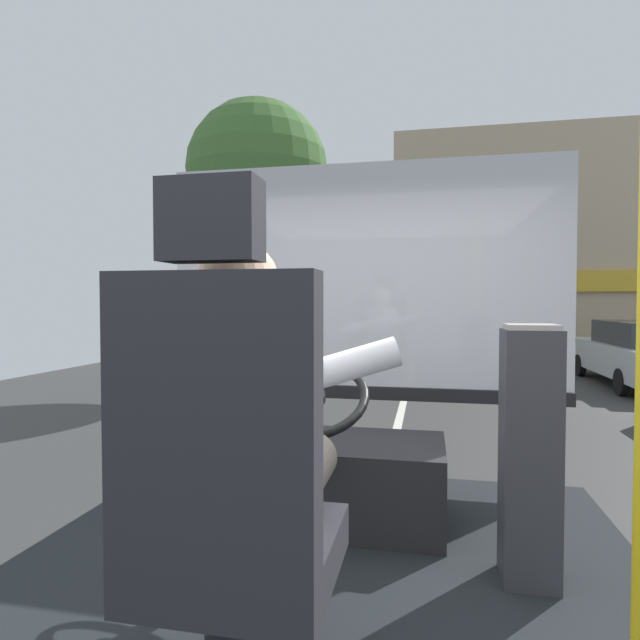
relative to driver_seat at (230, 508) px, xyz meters
The scene contains 8 objects.
ground 9.37m from the driver_seat, 89.65° to the left, with size 18.00×44.00×0.06m.
driver_seat is the anchor object (origin of this frame).
bus_driver 0.21m from the driver_seat, 90.00° to the left, with size 0.80×0.61×0.74m.
steering_console 1.37m from the driver_seat, 90.00° to the left, with size 1.10×0.99×0.83m.
fare_box 1.26m from the driver_seat, 47.61° to the left, with size 0.21×0.21×0.99m.
windshield_panel 2.15m from the driver_seat, 88.46° to the left, with size 2.50×0.08×1.48m.
street_tree 9.69m from the driver_seat, 107.97° to the left, with size 2.78×2.78×5.72m.
shop_building 18.33m from the driver_seat, 73.04° to the left, with size 11.77×5.08×6.94m.
Camera 1 is at (0.41, -1.65, 1.75)m, focal length 29.39 mm.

